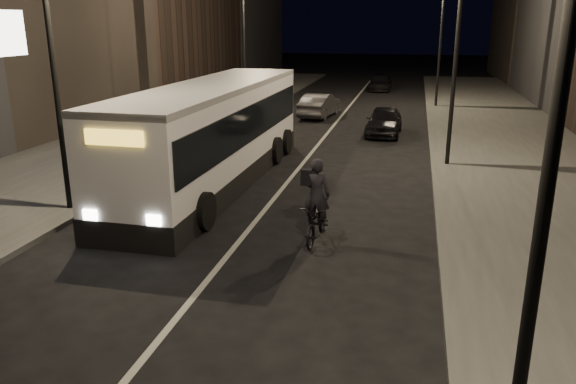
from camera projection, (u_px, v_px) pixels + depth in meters
The scene contains 13 objects.
ground at pixel (198, 292), 11.83m from camera, with size 180.00×180.00×0.00m, color black.
sidewalk_right at pixel (517, 158), 23.10m from camera, with size 7.00×70.00×0.16m, color #3C3C39.
sidewalk_left at pixel (138, 139), 26.65m from camera, with size 7.00×70.00×0.16m, color #3C3C39.
streetlight_right_near at pixel (539, 33), 5.42m from camera, with size 1.20×0.44×8.12m.
streetlight_right_mid at pixel (451, 24), 20.35m from camera, with size 1.20×0.44×8.12m.
streetlight_right_far at pixel (438, 23), 35.28m from camera, with size 1.20×0.44×8.12m.
streetlight_left_near at pixel (57, 25), 15.11m from camera, with size 1.20×0.44×8.12m.
streetlight_left_far at pixel (248, 23), 31.91m from camera, with size 1.20×0.44×8.12m.
city_bus at pixel (214, 130), 19.28m from camera, with size 3.18×12.87×3.45m.
cyclist_on_bicycle at pixel (317, 214), 14.32m from camera, with size 0.80×1.99×2.25m.
car_near at pixel (384, 121), 27.98m from camera, with size 1.64×4.08×1.39m, color black.
car_mid at pixel (320, 105), 33.18m from camera, with size 1.48×4.24×1.40m, color #333335.
car_far at pixel (380, 83), 46.00m from camera, with size 1.76×4.32×1.25m, color black.
Camera 1 is at (4.19, -10.03, 5.48)m, focal length 35.00 mm.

